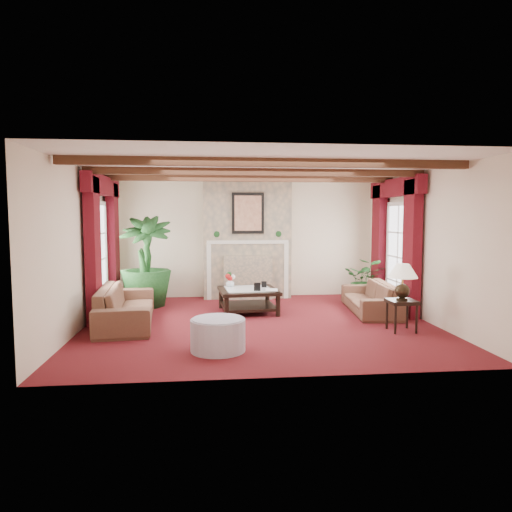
{
  "coord_description": "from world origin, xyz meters",
  "views": [
    {
      "loc": [
        -0.87,
        -7.88,
        1.88
      ],
      "look_at": [
        -0.02,
        0.4,
        1.15
      ],
      "focal_mm": 32.0,
      "sensor_mm": 36.0,
      "label": 1
    }
  ],
  "objects": [
    {
      "name": "side_table",
      "position": [
        2.26,
        -0.81,
        0.26
      ],
      "size": [
        0.48,
        0.48,
        0.52
      ],
      "primitive_type": null,
      "rotation": [
        0.0,
        0.0,
        0.09
      ],
      "color": "black",
      "rests_on": "ground"
    },
    {
      "name": "curtains_left",
      "position": [
        -2.86,
        1.0,
        2.55
      ],
      "size": [
        0.2,
        2.4,
        2.55
      ],
      "primitive_type": null,
      "color": "#42080D",
      "rests_on": "ground"
    },
    {
      "name": "potted_palm",
      "position": [
        -2.19,
        1.73,
        0.53
      ],
      "size": [
        1.07,
        1.9,
        1.06
      ],
      "primitive_type": "imported",
      "rotation": [
        0.0,
        0.0,
        0.0
      ],
      "color": "black",
      "rests_on": "ground"
    },
    {
      "name": "photo_frame_b",
      "position": [
        0.21,
        1.06,
        0.52
      ],
      "size": [
        0.11,
        0.03,
        0.13
      ],
      "primitive_type": null,
      "rotation": [
        0.0,
        0.0,
        -0.13
      ],
      "color": "black",
      "rests_on": "coffee_table"
    },
    {
      "name": "right_wall",
      "position": [
        3.0,
        0.0,
        1.35
      ],
      "size": [
        0.02,
        5.5,
        2.7
      ],
      "primitive_type": "cube",
      "color": "beige",
      "rests_on": "ground"
    },
    {
      "name": "french_door_left",
      "position": [
        -2.97,
        1.0,
        2.13
      ],
      "size": [
        0.1,
        1.1,
        2.16
      ],
      "primitive_type": null,
      "color": "white",
      "rests_on": "ground"
    },
    {
      "name": "fireplace",
      "position": [
        0.0,
        2.55,
        2.7
      ],
      "size": [
        2.0,
        0.52,
        2.7
      ],
      "primitive_type": null,
      "color": "tan",
      "rests_on": "ground"
    },
    {
      "name": "small_plant",
      "position": [
        2.57,
        1.8,
        0.38
      ],
      "size": [
        1.69,
        1.71,
        0.75
      ],
      "primitive_type": "imported",
      "rotation": [
        0.0,
        0.0,
        -0.51
      ],
      "color": "black",
      "rests_on": "ground"
    },
    {
      "name": "table_lamp",
      "position": [
        2.26,
        -0.81,
        0.82
      ],
      "size": [
        0.48,
        0.48,
        0.61
      ],
      "primitive_type": null,
      "color": "black",
      "rests_on": "side_table"
    },
    {
      "name": "floor",
      "position": [
        0.0,
        0.0,
        0.0
      ],
      "size": [
        6.0,
        6.0,
        0.0
      ],
      "primitive_type": "plane",
      "color": "#4C0D11",
      "rests_on": "ground"
    },
    {
      "name": "photo_frame_a",
      "position": [
        0.03,
        0.65,
        0.54
      ],
      "size": [
        0.13,
        0.03,
        0.17
      ],
      "primitive_type": null,
      "rotation": [
        0.0,
        0.0,
        -0.11
      ],
      "color": "black",
      "rests_on": "coffee_table"
    },
    {
      "name": "flower_vase",
      "position": [
        -0.46,
        1.24,
        0.54
      ],
      "size": [
        0.2,
        0.21,
        0.17
      ],
      "primitive_type": "imported",
      "rotation": [
        0.0,
        0.0,
        0.08
      ],
      "color": "silver",
      "rests_on": "coffee_table"
    },
    {
      "name": "sofa_left",
      "position": [
        -2.32,
        0.15,
        0.44
      ],
      "size": [
        2.4,
        1.1,
        0.89
      ],
      "primitive_type": "imported",
      "rotation": [
        0.0,
        0.0,
        1.67
      ],
      "color": "#340E1B",
      "rests_on": "ground"
    },
    {
      "name": "sofa_right",
      "position": [
        2.28,
        0.7,
        0.39
      ],
      "size": [
        2.1,
        0.98,
        0.78
      ],
      "primitive_type": "imported",
      "rotation": [
        0.0,
        0.0,
        -1.67
      ],
      "color": "#340E1B",
      "rests_on": "ground"
    },
    {
      "name": "book",
      "position": [
        0.2,
        0.69,
        0.61
      ],
      "size": [
        0.24,
        0.08,
        0.32
      ],
      "primitive_type": "imported",
      "rotation": [
        0.0,
        0.0,
        -0.11
      ],
      "color": "black",
      "rests_on": "coffee_table"
    },
    {
      "name": "ceiling_beams",
      "position": [
        0.0,
        0.0,
        2.64
      ],
      "size": [
        6.0,
        3.0,
        0.12
      ],
      "primitive_type": null,
      "color": "#371E11",
      "rests_on": "ceiling"
    },
    {
      "name": "left_wall",
      "position": [
        -3.0,
        0.0,
        1.35
      ],
      "size": [
        0.02,
        5.5,
        2.7
      ],
      "primitive_type": "cube",
      "color": "beige",
      "rests_on": "ground"
    },
    {
      "name": "curtains_right",
      "position": [
        2.86,
        1.0,
        2.55
      ],
      "size": [
        0.2,
        2.4,
        2.55
      ],
      "primitive_type": null,
      "color": "#42080D",
      "rests_on": "ground"
    },
    {
      "name": "back_wall",
      "position": [
        0.0,
        2.75,
        1.35
      ],
      "size": [
        6.0,
        0.02,
        2.7
      ],
      "primitive_type": "cube",
      "color": "beige",
      "rests_on": "ground"
    },
    {
      "name": "ceiling",
      "position": [
        0.0,
        0.0,
        2.7
      ],
      "size": [
        6.0,
        6.0,
        0.0
      ],
      "primitive_type": "plane",
      "rotation": [
        3.14,
        0.0,
        0.0
      ],
      "color": "white",
      "rests_on": "floor"
    },
    {
      "name": "coffee_table",
      "position": [
        -0.11,
        0.93,
        0.23
      ],
      "size": [
        1.2,
        1.2,
        0.46
      ],
      "primitive_type": null,
      "rotation": [
        0.0,
        0.0,
        0.08
      ],
      "color": "black",
      "rests_on": "ground"
    },
    {
      "name": "french_door_right",
      "position": [
        2.97,
        1.0,
        2.13
      ],
      "size": [
        0.1,
        1.1,
        2.16
      ],
      "primitive_type": null,
      "color": "white",
      "rests_on": "ground"
    },
    {
      "name": "ottoman",
      "position": [
        -0.76,
        -1.61,
        0.22
      ],
      "size": [
        0.77,
        0.77,
        0.45
      ],
      "primitive_type": "cylinder",
      "color": "#998FA3",
      "rests_on": "ground"
    }
  ]
}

